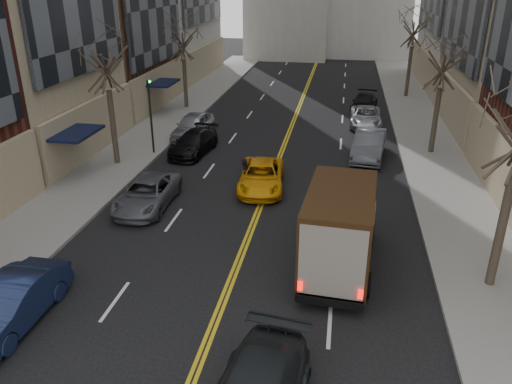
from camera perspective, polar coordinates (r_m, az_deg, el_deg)
sidewalk_left at (r=35.29m, az=-11.15°, el=7.13°), size 4.00×66.00×0.15m
sidewalk_right at (r=33.50m, az=19.18°, el=5.36°), size 4.00×66.00×0.15m
tree_lf_mid at (r=27.61m, az=-17.05°, el=15.91°), size 3.20×3.20×8.91m
tree_lf_far at (r=39.67m, az=-8.44°, el=17.89°), size 3.20×3.20×8.12m
tree_rt_mid at (r=30.26m, az=20.89°, el=15.19°), size 3.20×3.20×8.32m
tree_rt_far at (r=44.98m, az=17.77°, el=18.66°), size 3.20×3.20×9.11m
traffic_signal at (r=29.51m, az=-12.00°, el=9.36°), size 0.29×0.26×4.70m
ups_truck at (r=17.91m, az=9.55°, el=-4.04°), size 2.74×6.06×3.24m
taxi at (r=24.74m, az=0.61°, el=1.81°), size 2.61×4.84×1.29m
pedestrian at (r=24.60m, az=-1.22°, el=2.04°), size 0.45×0.62×1.59m
parked_lf_b at (r=17.10m, az=-26.13°, el=-11.40°), size 1.59×4.43×1.45m
parked_lf_c at (r=23.32m, az=-12.35°, el=-0.20°), size 2.19×4.64×1.28m
parked_lf_d at (r=29.98m, az=-7.14°, el=5.60°), size 2.33×4.67×1.30m
parked_lf_e at (r=32.99m, az=-7.20°, el=7.52°), size 2.10×4.69×1.57m
parked_rt_a at (r=29.68m, az=12.78°, el=5.28°), size 2.22×4.94×1.57m
parked_rt_b at (r=36.29m, az=12.42°, el=8.41°), size 2.16×4.63×1.28m
parked_rt_c at (r=40.28m, az=12.27°, el=9.93°), size 2.35×4.68×1.30m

